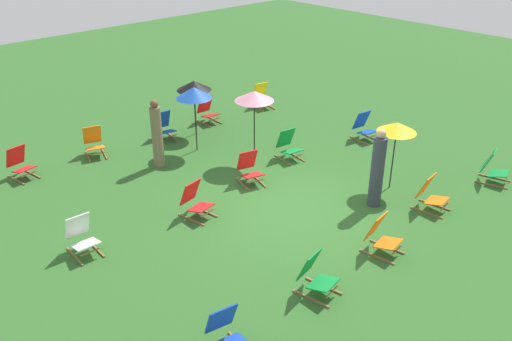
{
  "coord_description": "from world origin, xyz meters",
  "views": [
    {
      "loc": [
        -7.74,
        -7.09,
        6.3
      ],
      "look_at": [
        0.0,
        1.2,
        0.5
      ],
      "focal_mm": 37.46,
      "sensor_mm": 36.0,
      "label": 1
    }
  ],
  "objects": [
    {
      "name": "deckchair_0",
      "position": [
        -3.9,
        -2.3,
        0.37
      ],
      "size": [
        0.62,
        0.84,
        0.83
      ],
      "rotation": [
        0.0,
        0.0,
        -0.2
      ],
      "color": "olive",
      "rests_on": "ground"
    },
    {
      "name": "deckchair_5",
      "position": [
        -1.83,
        -2.31,
        0.37
      ],
      "size": [
        0.6,
        0.83,
        0.83
      ],
      "rotation": [
        0.0,
        0.0,
        0.17
      ],
      "color": "olive",
      "rests_on": "ground"
    },
    {
      "name": "deckchair_11",
      "position": [
        0.04,
        -2.38,
        0.37
      ],
      "size": [
        0.58,
        0.82,
        0.83
      ],
      "rotation": [
        0.0,
        0.0,
        0.14
      ],
      "color": "olive",
      "rests_on": "ground"
    },
    {
      "name": "deckchair_3",
      "position": [
        4.37,
        1.26,
        0.37
      ],
      "size": [
        0.58,
        0.82,
        0.83
      ],
      "rotation": [
        0.0,
        0.0,
        -0.15
      ],
      "color": "olive",
      "rests_on": "ground"
    },
    {
      "name": "deckchair_2",
      "position": [
        1.82,
        1.86,
        0.37
      ],
      "size": [
        0.6,
        0.83,
        0.83
      ],
      "rotation": [
        0.0,
        0.0,
        -0.17
      ],
      "color": "olive",
      "rests_on": "ground"
    },
    {
      "name": "deckchair_9",
      "position": [
        -3.9,
        5.69,
        0.37
      ],
      "size": [
        0.59,
        0.83,
        0.83
      ],
      "rotation": [
        0.0,
        0.0,
        0.16
      ],
      "color": "olive",
      "rests_on": "ground"
    },
    {
      "name": "deckchair_1",
      "position": [
        1.86,
        5.41,
        0.37
      ],
      "size": [
        0.51,
        0.78,
        0.83
      ],
      "rotation": [
        0.0,
        0.0,
        -0.05
      ],
      "color": "olive",
      "rests_on": "ground"
    },
    {
      "name": "deckchair_8",
      "position": [
        0.12,
        5.25,
        0.37
      ],
      "size": [
        0.62,
        0.84,
        0.83
      ],
      "rotation": [
        0.0,
        0.0,
        -0.2
      ],
      "color": "olive",
      "rests_on": "ground"
    },
    {
      "name": "person_0",
      "position": [
        1.48,
        -1.19,
        0.89
      ],
      "size": [
        0.42,
        0.42,
        1.87
      ],
      "rotation": [
        0.0,
        0.0,
        5.33
      ],
      "color": "#333847",
      "rests_on": "ground"
    },
    {
      "name": "deckchair_10",
      "position": [
        -1.81,
        1.21,
        0.37
      ],
      "size": [
        0.6,
        0.83,
        0.83
      ],
      "rotation": [
        0.0,
        0.0,
        0.18
      ],
      "color": "olive",
      "rests_on": "ground"
    },
    {
      "name": "ground_plane",
      "position": [
        0.0,
        0.0,
        0.0
      ],
      "size": [
        40.0,
        40.0,
        0.0
      ],
      "primitive_type": "plane",
      "color": "#2D6026"
    },
    {
      "name": "deckchair_4",
      "position": [
        2.23,
        -2.16,
        0.37
      ],
      "size": [
        0.57,
        0.81,
        0.83
      ],
      "rotation": [
        0.0,
        0.0,
        0.12
      ],
      "color": "olive",
      "rests_on": "ground"
    },
    {
      "name": "umbrella_1",
      "position": [
        1.06,
        2.4,
        1.81
      ],
      "size": [
        1.02,
        1.02,
        1.94
      ],
      "color": "black",
      "rests_on": "ground"
    },
    {
      "name": "deckchair_7",
      "position": [
        4.53,
        -2.52,
        0.37
      ],
      "size": [
        0.67,
        0.86,
        0.83
      ],
      "rotation": [
        0.0,
        0.0,
        0.28
      ],
      "color": "olive",
      "rests_on": "ground"
    },
    {
      "name": "deckchair_13",
      "position": [
        -1.91,
        5.61,
        0.37
      ],
      "size": [
        0.69,
        0.87,
        0.83
      ],
      "rotation": [
        0.0,
        0.0,
        -0.31
      ],
      "color": "olive",
      "rests_on": "ground"
    },
    {
      "name": "person_1",
      "position": [
        -0.99,
        3.86,
        0.87
      ],
      "size": [
        0.38,
        0.38,
        1.83
      ],
      "rotation": [
        0.0,
        0.0,
        3.67
      ],
      "color": "#72664C",
      "rests_on": "ground"
    },
    {
      "name": "umbrella_0",
      "position": [
        0.33,
        3.97,
        1.68
      ],
      "size": [
        0.98,
        0.98,
        1.83
      ],
      "color": "black",
      "rests_on": "ground"
    },
    {
      "name": "deckchair_12",
      "position": [
        0.12,
        1.56,
        0.37
      ],
      "size": [
        0.67,
        0.86,
        0.83
      ],
      "rotation": [
        0.0,
        0.0,
        -0.28
      ],
      "color": "olive",
      "rests_on": "ground"
    },
    {
      "name": "umbrella_3",
      "position": [
        2.44,
        -0.97,
        1.58
      ],
      "size": [
        0.92,
        0.92,
        1.7
      ],
      "color": "black",
      "rests_on": "ground"
    },
    {
      "name": "deckchair_6",
      "position": [
        -4.28,
        1.64,
        0.37
      ],
      "size": [
        0.52,
        0.79,
        0.83
      ],
      "rotation": [
        0.0,
        0.0,
        -0.06
      ],
      "color": "olive",
      "rests_on": "ground"
    },
    {
      "name": "deckchair_14",
      "position": [
        4.05,
        5.23,
        0.37
      ],
      "size": [
        0.61,
        0.84,
        0.83
      ],
      "rotation": [
        0.0,
        0.0,
        -0.19
      ],
      "color": "olive",
      "rests_on": "ground"
    },
    {
      "name": "umbrella_2",
      "position": [
        1.03,
        4.92,
        1.49
      ],
      "size": [
        1.01,
        1.01,
        1.64
      ],
      "color": "black",
      "rests_on": "ground"
    }
  ]
}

